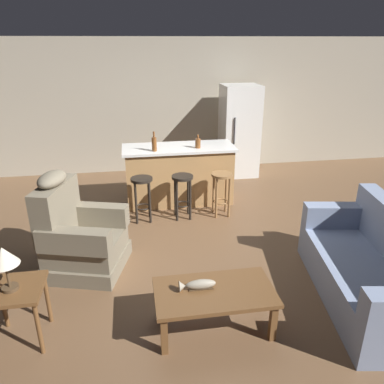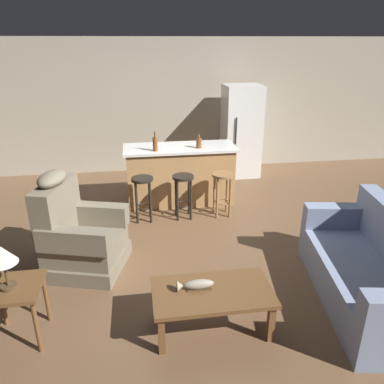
{
  "view_description": "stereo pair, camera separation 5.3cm",
  "coord_description": "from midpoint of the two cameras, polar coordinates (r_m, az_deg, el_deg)",
  "views": [
    {
      "loc": [
        -0.74,
        -4.43,
        2.54
      ],
      "look_at": [
        -0.02,
        -0.1,
        0.75
      ],
      "focal_mm": 35.0,
      "sensor_mm": 36.0,
      "label": 1
    },
    {
      "loc": [
        -0.69,
        -4.44,
        2.54
      ],
      "look_at": [
        -0.02,
        -0.1,
        0.75
      ],
      "focal_mm": 35.0,
      "sensor_mm": 36.0,
      "label": 2
    }
  ],
  "objects": [
    {
      "name": "bottle_tall_green",
      "position": [
        5.79,
        -6.04,
        7.32
      ],
      "size": [
        0.08,
        0.08,
        0.3
      ],
      "color": "brown",
      "rests_on": "kitchen_island"
    },
    {
      "name": "ground_plane",
      "position": [
        5.16,
        -0.23,
        -7.3
      ],
      "size": [
        12.0,
        12.0,
        0.0
      ],
      "color": "brown"
    },
    {
      "name": "couch",
      "position": [
        4.33,
        25.42,
        -10.78
      ],
      "size": [
        1.15,
        2.01,
        0.94
      ],
      "rotation": [
        0.0,
        0.0,
        2.97
      ],
      "color": "#8493B2",
      "rests_on": "ground_plane"
    },
    {
      "name": "bar_stool_middle",
      "position": [
        5.6,
        -1.73,
        0.49
      ],
      "size": [
        0.32,
        0.32,
        0.68
      ],
      "color": "black",
      "rests_on": "ground_plane"
    },
    {
      "name": "back_wall",
      "position": [
        7.69,
        -4.05,
        12.87
      ],
      "size": [
        12.0,
        0.05,
        2.6
      ],
      "color": "#A89E89",
      "rests_on": "ground_plane"
    },
    {
      "name": "recliner_near_lamp",
      "position": [
        4.58,
        -17.25,
        -6.44
      ],
      "size": [
        1.04,
        1.04,
        1.2
      ],
      "rotation": [
        0.0,
        0.0,
        -0.28
      ],
      "color": "#756B56",
      "rests_on": "ground_plane"
    },
    {
      "name": "coffee_table",
      "position": [
        3.57,
        2.99,
        -15.46
      ],
      "size": [
        1.1,
        0.6,
        0.42
      ],
      "color": "brown",
      "rests_on": "ground_plane"
    },
    {
      "name": "table_lamp",
      "position": [
        3.51,
        -27.15,
        -8.97
      ],
      "size": [
        0.24,
        0.24,
        0.41
      ],
      "color": "#4C3823",
      "rests_on": "end_table"
    },
    {
      "name": "kitchen_island",
      "position": [
        6.18,
        -2.23,
        2.7
      ],
      "size": [
        1.8,
        0.7,
        0.95
      ],
      "color": "#AD7F4C",
      "rests_on": "ground_plane"
    },
    {
      "name": "bottle_short_amber",
      "position": [
        5.94,
        0.64,
        7.49
      ],
      "size": [
        0.09,
        0.09,
        0.21
      ],
      "color": "brown",
      "rests_on": "kitchen_island"
    },
    {
      "name": "fish_figurine",
      "position": [
        3.52,
        0.35,
        -13.96
      ],
      "size": [
        0.34,
        0.1,
        0.1
      ],
      "color": "#4C3823",
      "rests_on": "coffee_table"
    },
    {
      "name": "bar_stool_left",
      "position": [
        5.56,
        -7.87,
        0.11
      ],
      "size": [
        0.32,
        0.32,
        0.68
      ],
      "color": "black",
      "rests_on": "ground_plane"
    },
    {
      "name": "refrigerator",
      "position": [
        7.47,
        6.98,
        9.2
      ],
      "size": [
        0.7,
        0.69,
        1.76
      ],
      "color": "white",
      "rests_on": "ground_plane"
    },
    {
      "name": "end_table",
      "position": [
        3.73,
        -25.62,
        -14.24
      ],
      "size": [
        0.48,
        0.48,
        0.56
      ],
      "color": "brown",
      "rests_on": "ground_plane"
    },
    {
      "name": "bar_stool_right",
      "position": [
        5.7,
        4.26,
        0.85
      ],
      "size": [
        0.32,
        0.32,
        0.68
      ],
      "color": "olive",
      "rests_on": "ground_plane"
    }
  ]
}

